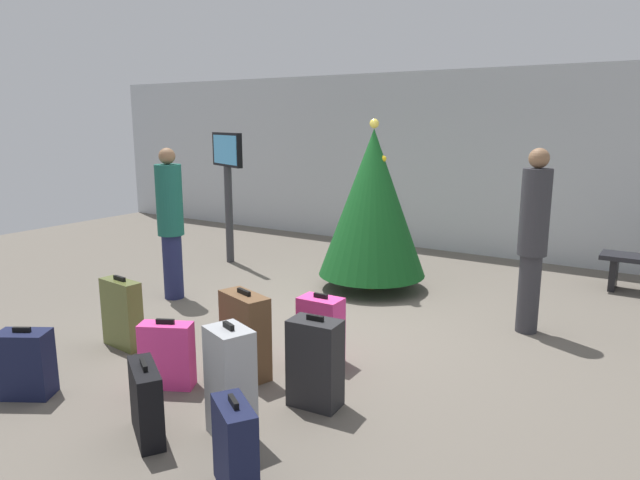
{
  "coord_description": "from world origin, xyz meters",
  "views": [
    {
      "loc": [
        3.13,
        -5.01,
        2.19
      ],
      "look_at": [
        -0.18,
        0.18,
        0.9
      ],
      "focal_mm": 32.09,
      "sensor_mm": 36.0,
      "label": 1
    }
  ],
  "objects_px": {
    "suitcase_4": "(146,402)",
    "suitcase_6": "(315,363)",
    "flight_info_kiosk": "(227,172)",
    "suitcase_0": "(235,448)",
    "suitcase_3": "(230,383)",
    "suitcase_7": "(321,330)",
    "traveller_0": "(533,236)",
    "suitcase_2": "(245,335)",
    "suitcase_1": "(26,364)",
    "suitcase_5": "(122,314)",
    "traveller_1": "(170,220)",
    "holiday_tree": "(373,203)",
    "suitcase_8": "(167,355)"
  },
  "relations": [
    {
      "from": "holiday_tree",
      "to": "suitcase_1",
      "type": "relative_size",
      "value": 3.78
    },
    {
      "from": "suitcase_0",
      "to": "suitcase_5",
      "type": "distance_m",
      "value": 2.65
    },
    {
      "from": "suitcase_2",
      "to": "suitcase_0",
      "type": "bearing_deg",
      "value": -52.32
    },
    {
      "from": "suitcase_6",
      "to": "suitcase_7",
      "type": "height_order",
      "value": "suitcase_6"
    },
    {
      "from": "suitcase_0",
      "to": "suitcase_4",
      "type": "bearing_deg",
      "value": 172.8
    },
    {
      "from": "flight_info_kiosk",
      "to": "suitcase_3",
      "type": "distance_m",
      "value": 5.24
    },
    {
      "from": "flight_info_kiosk",
      "to": "suitcase_6",
      "type": "relative_size",
      "value": 2.72
    },
    {
      "from": "traveller_1",
      "to": "suitcase_2",
      "type": "xyz_separation_m",
      "value": [
        2.2,
        -1.24,
        -0.63
      ]
    },
    {
      "from": "suitcase_4",
      "to": "suitcase_5",
      "type": "relative_size",
      "value": 0.79
    },
    {
      "from": "traveller_1",
      "to": "suitcase_1",
      "type": "relative_size",
      "value": 3.19
    },
    {
      "from": "suitcase_2",
      "to": "suitcase_6",
      "type": "distance_m",
      "value": 0.82
    },
    {
      "from": "suitcase_0",
      "to": "suitcase_7",
      "type": "distance_m",
      "value": 1.96
    },
    {
      "from": "suitcase_3",
      "to": "suitcase_5",
      "type": "bearing_deg",
      "value": 161.51
    },
    {
      "from": "suitcase_2",
      "to": "suitcase_5",
      "type": "xyz_separation_m",
      "value": [
        -1.43,
        -0.15,
        -0.03
      ]
    },
    {
      "from": "suitcase_3",
      "to": "suitcase_7",
      "type": "xyz_separation_m",
      "value": [
        -0.15,
        1.41,
        -0.09
      ]
    },
    {
      "from": "suitcase_7",
      "to": "holiday_tree",
      "type": "bearing_deg",
      "value": 106.5
    },
    {
      "from": "suitcase_7",
      "to": "suitcase_8",
      "type": "bearing_deg",
      "value": -125.43
    },
    {
      "from": "suitcase_0",
      "to": "suitcase_6",
      "type": "height_order",
      "value": "suitcase_6"
    },
    {
      "from": "suitcase_8",
      "to": "traveller_1",
      "type": "bearing_deg",
      "value": 135.52
    },
    {
      "from": "traveller_0",
      "to": "suitcase_0",
      "type": "distance_m",
      "value": 3.85
    },
    {
      "from": "holiday_tree",
      "to": "suitcase_2",
      "type": "bearing_deg",
      "value": -84.24
    },
    {
      "from": "suitcase_5",
      "to": "suitcase_0",
      "type": "bearing_deg",
      "value": -24.85
    },
    {
      "from": "suitcase_2",
      "to": "suitcase_7",
      "type": "xyz_separation_m",
      "value": [
        0.4,
        0.6,
        -0.06
      ]
    },
    {
      "from": "suitcase_4",
      "to": "suitcase_0",
      "type": "bearing_deg",
      "value": -7.2
    },
    {
      "from": "suitcase_4",
      "to": "suitcase_6",
      "type": "bearing_deg",
      "value": 54.1
    },
    {
      "from": "suitcase_2",
      "to": "suitcase_7",
      "type": "distance_m",
      "value": 0.72
    },
    {
      "from": "suitcase_2",
      "to": "suitcase_6",
      "type": "relative_size",
      "value": 1.05
    },
    {
      "from": "traveller_1",
      "to": "suitcase_7",
      "type": "relative_size",
      "value": 2.87
    },
    {
      "from": "suitcase_0",
      "to": "suitcase_7",
      "type": "relative_size",
      "value": 0.92
    },
    {
      "from": "flight_info_kiosk",
      "to": "suitcase_1",
      "type": "distance_m",
      "value": 4.73
    },
    {
      "from": "suitcase_3",
      "to": "suitcase_8",
      "type": "distance_m",
      "value": 1.0
    },
    {
      "from": "traveller_0",
      "to": "suitcase_1",
      "type": "xyz_separation_m",
      "value": [
        -3.05,
        -3.67,
        -0.76
      ]
    },
    {
      "from": "traveller_0",
      "to": "suitcase_2",
      "type": "relative_size",
      "value": 2.48
    },
    {
      "from": "suitcase_5",
      "to": "suitcase_8",
      "type": "relative_size",
      "value": 1.21
    },
    {
      "from": "flight_info_kiosk",
      "to": "suitcase_0",
      "type": "xyz_separation_m",
      "value": [
        3.84,
        -4.31,
        -1.13
      ]
    },
    {
      "from": "traveller_1",
      "to": "suitcase_4",
      "type": "height_order",
      "value": "traveller_1"
    },
    {
      "from": "suitcase_0",
      "to": "suitcase_5",
      "type": "xyz_separation_m",
      "value": [
        -2.41,
        1.12,
        0.06
      ]
    },
    {
      "from": "suitcase_3",
      "to": "flight_info_kiosk",
      "type": "bearing_deg",
      "value": 131.45
    },
    {
      "from": "suitcase_1",
      "to": "suitcase_7",
      "type": "distance_m",
      "value": 2.47
    },
    {
      "from": "holiday_tree",
      "to": "suitcase_1",
      "type": "xyz_separation_m",
      "value": [
        -0.94,
        -4.19,
        -0.87
      ]
    },
    {
      "from": "flight_info_kiosk",
      "to": "traveller_1",
      "type": "relative_size",
      "value": 1.07
    },
    {
      "from": "traveller_1",
      "to": "suitcase_3",
      "type": "xyz_separation_m",
      "value": [
        2.75,
        -2.05,
        -0.6
      ]
    },
    {
      "from": "suitcase_4",
      "to": "suitcase_1",
      "type": "bearing_deg",
      "value": -175.6
    },
    {
      "from": "holiday_tree",
      "to": "suitcase_2",
      "type": "relative_size",
      "value": 2.85
    },
    {
      "from": "suitcase_1",
      "to": "suitcase_8",
      "type": "distance_m",
      "value": 1.11
    },
    {
      "from": "flight_info_kiosk",
      "to": "traveller_0",
      "type": "xyz_separation_m",
      "value": [
        4.67,
        -0.63,
        -0.37
      ]
    },
    {
      "from": "suitcase_6",
      "to": "suitcase_0",
      "type": "bearing_deg",
      "value": -81.5
    },
    {
      "from": "suitcase_2",
      "to": "suitcase_1",
      "type": "bearing_deg",
      "value": -134.57
    },
    {
      "from": "suitcase_4",
      "to": "suitcase_8",
      "type": "bearing_deg",
      "value": 126.86
    },
    {
      "from": "suitcase_5",
      "to": "suitcase_7",
      "type": "bearing_deg",
      "value": 22.39
    }
  ]
}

